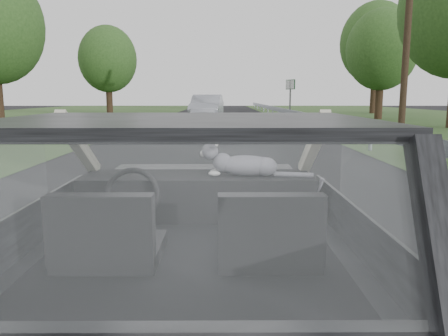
{
  "coord_description": "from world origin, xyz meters",
  "views": [
    {
      "loc": [
        0.17,
        -2.37,
        1.54
      ],
      "look_at": [
        0.18,
        0.53,
        1.06
      ],
      "focal_mm": 35.0,
      "sensor_mm": 36.0,
      "label": 1
    }
  ],
  "objects_px": {
    "subject_car": "(192,242)",
    "highway_sign": "(290,100)",
    "cat": "(246,164)",
    "utility_pole": "(408,30)",
    "other_car": "(207,108)"
  },
  "relations": [
    {
      "from": "subject_car",
      "to": "highway_sign",
      "type": "distance_m",
      "value": 26.35
    },
    {
      "from": "cat",
      "to": "utility_pole",
      "type": "xyz_separation_m",
      "value": [
        7.15,
        14.79,
        3.03
      ]
    },
    {
      "from": "other_car",
      "to": "subject_car",
      "type": "bearing_deg",
      "value": -84.42
    },
    {
      "from": "subject_car",
      "to": "cat",
      "type": "xyz_separation_m",
      "value": [
        0.33,
        0.57,
        0.36
      ]
    },
    {
      "from": "cat",
      "to": "other_car",
      "type": "bearing_deg",
      "value": 98.48
    },
    {
      "from": "subject_car",
      "to": "cat",
      "type": "relative_size",
      "value": 7.28
    },
    {
      "from": "subject_car",
      "to": "other_car",
      "type": "xyz_separation_m",
      "value": [
        -0.73,
        24.55,
        0.09
      ]
    },
    {
      "from": "highway_sign",
      "to": "other_car",
      "type": "bearing_deg",
      "value": 170.87
    },
    {
      "from": "other_car",
      "to": "utility_pole",
      "type": "height_order",
      "value": "utility_pole"
    },
    {
      "from": "subject_car",
      "to": "other_car",
      "type": "bearing_deg",
      "value": 91.69
    },
    {
      "from": "cat",
      "to": "other_car",
      "type": "distance_m",
      "value": 24.0
    },
    {
      "from": "other_car",
      "to": "highway_sign",
      "type": "height_order",
      "value": "highway_sign"
    },
    {
      "from": "subject_car",
      "to": "cat",
      "type": "bearing_deg",
      "value": 59.71
    },
    {
      "from": "subject_car",
      "to": "utility_pole",
      "type": "height_order",
      "value": "utility_pole"
    },
    {
      "from": "utility_pole",
      "to": "cat",
      "type": "bearing_deg",
      "value": -115.8
    }
  ]
}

